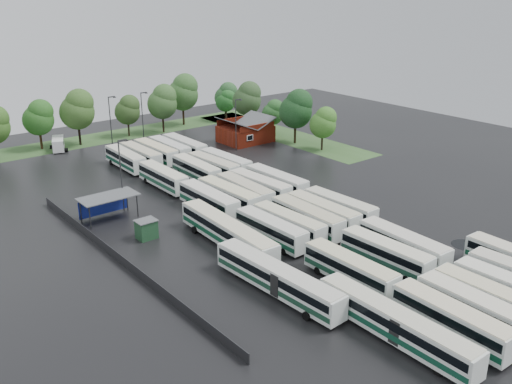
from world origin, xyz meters
TOP-DOWN VIEW (x-y plane):
  - ground at (0.00, 0.00)m, footprint 160.00×160.00m
  - brick_building at (24.00, 42.77)m, footprint 10.07×8.60m
  - wash_shed at (-17.20, 22.02)m, footprint 8.20×4.20m
  - utility_hut at (-16.20, 12.60)m, footprint 2.70×2.20m
  - grass_strip_north at (2.00, 64.80)m, footprint 80.00×10.00m
  - grass_strip_east at (34.00, 42.80)m, footprint 10.00×50.00m
  - west_fence at (-22.20, 8.00)m, footprint 0.10×50.00m
  - bus_r0c0 at (-4.55, -25.68)m, footprint 3.04×12.48m
  - bus_r0c1 at (-1.09, -26.11)m, footprint 2.93×12.33m
  - bus_r0c2 at (1.92, -25.88)m, footprint 2.62×11.96m
  - bus_r0c3 at (5.19, -26.35)m, footprint 2.93×12.07m
  - bus_r1c0 at (-4.39, -12.72)m, footprint 2.60×12.19m
  - bus_r1c2 at (1.90, -12.69)m, footprint 2.82×12.08m
  - bus_r1c3 at (5.34, -12.54)m, footprint 3.20×12.59m
  - bus_r2c0 at (-4.21, 1.25)m, footprint 2.68×11.86m
  - bus_r2c1 at (-1.14, 1.20)m, footprint 2.94×11.94m
  - bus_r2c2 at (2.10, 1.03)m, footprint 2.96×12.44m
  - bus_r2c3 at (5.04, 1.02)m, footprint 2.64×12.36m
  - bus_r2c4 at (8.44, 0.98)m, footprint 2.95×12.11m
  - bus_r3c0 at (-4.57, 14.96)m, footprint 2.77×12.38m
  - bus_r3c1 at (-1.18, 14.63)m, footprint 2.91×12.42m
  - bus_r3c2 at (1.94, 14.75)m, footprint 3.02×12.26m
  - bus_r3c3 at (5.11, 14.92)m, footprint 3.14×12.28m
  - bus_r3c4 at (8.54, 14.88)m, footprint 2.86×12.51m
  - bus_r4c0 at (-4.45, 28.39)m, footprint 2.68×12.14m
  - bus_r4c2 at (2.02, 28.41)m, footprint 2.87×12.07m
  - bus_r4c3 at (5.35, 28.07)m, footprint 3.08×12.03m
  - bus_r4c4 at (8.27, 28.45)m, footprint 2.99×12.15m
  - bus_r5c0 at (-4.45, 41.82)m, footprint 2.83×11.98m
  - bus_r5c1 at (-1.21, 42.06)m, footprint 2.63×11.95m
  - bus_r5c2 at (1.96, 42.08)m, footprint 2.79×12.23m
  - bus_r5c3 at (5.10, 42.33)m, footprint 2.65×12.00m
  - bus_r5c4 at (8.20, 41.89)m, footprint 2.63×12.28m
  - artic_bus_west_a at (-9.16, -22.70)m, footprint 2.77×17.77m
  - artic_bus_west_b at (-9.24, 3.89)m, footprint 3.54×18.88m
  - artic_bus_west_c at (-12.13, -9.17)m, footprint 3.23×18.03m
  - minibus at (-9.50, 61.32)m, footprint 4.14×6.20m
  - tree_north_1 at (-11.61, 64.43)m, footprint 6.16×6.16m
  - tree_north_2 at (-4.22, 62.44)m, footprint 7.09×7.09m
  - tree_north_3 at (7.05, 62.66)m, footprint 5.52×5.52m
  - tree_north_4 at (14.67, 60.68)m, footprint 6.61×6.61m
  - tree_north_5 at (22.20, 64.06)m, footprint 7.32×7.32m
  - tree_north_6 at (33.13, 61.92)m, footprint 5.59×5.59m
  - tree_east_0 at (32.32, 27.95)m, footprint 5.35×5.35m
  - tree_east_1 at (31.61, 35.17)m, footprint 6.92×6.92m
  - tree_east_2 at (32.46, 43.59)m, footprint 4.79×4.78m
  - tree_east_3 at (31.73, 51.84)m, footprint 6.59×6.59m
  - tree_east_4 at (32.33, 61.04)m, footprint 4.81×4.80m
  - lamp_post_ne at (18.41, 38.54)m, footprint 1.61×0.31m
  - lamp_post_nw at (-13.93, 23.51)m, footprint 1.67×0.33m
  - lamp_post_back_w at (-1.00, 54.10)m, footprint 1.69×0.33m
  - lamp_post_back_e at (6.86, 55.60)m, footprint 1.64×0.32m
  - puddle_0 at (0.50, -19.66)m, footprint 3.75×3.75m
  - puddle_1 at (10.10, -23.22)m, footprint 4.32×4.32m
  - puddle_2 at (-5.63, 1.20)m, footprint 4.78×4.78m
  - puddle_3 at (4.26, -3.36)m, footprint 4.28×4.28m
  - puddle_4 at (14.93, -15.20)m, footprint 3.48×3.48m

SIDE VIEW (x-z plane):
  - ground at x=0.00m, z-range 0.00..0.00m
  - puddle_0 at x=0.50m, z-range 0.00..0.01m
  - puddle_1 at x=10.10m, z-range 0.00..0.01m
  - puddle_2 at x=-5.63m, z-range 0.00..0.01m
  - puddle_3 at x=4.26m, z-range 0.00..0.01m
  - puddle_4 at x=14.93m, z-range 0.00..0.01m
  - grass_strip_north at x=2.00m, z-range 0.00..0.01m
  - grass_strip_east at x=34.00m, z-range 0.00..0.01m
  - west_fence at x=-22.20m, z-range 0.00..1.20m
  - utility_hut at x=-16.20m, z-range 0.01..2.63m
  - minibus at x=-9.50m, z-range 0.14..2.68m
  - bus_r2c0 at x=-4.21m, z-range 0.16..3.46m
  - bus_r2c1 at x=-1.14m, z-range 0.16..3.46m
  - artic_bus_west_a at x=-9.16m, z-range 0.18..3.47m
  - bus_r5c0 at x=-4.45m, z-range 0.17..3.49m
  - bus_r4c3 at x=5.35m, z-range 0.17..3.49m
  - bus_r5c1 at x=-1.21m, z-range 0.17..3.49m
  - bus_r0c2 at x=1.92m, z-range 0.17..3.49m
  - bus_r5c3 at x=5.10m, z-range 0.17..3.50m
  - bus_r0c3 at x=5.19m, z-range 0.17..3.51m
  - bus_r4c2 at x=2.02m, z-range 0.17..3.51m
  - bus_r1c2 at x=1.90m, z-range 0.17..3.52m
  - bus_r2c4 at x=8.44m, z-range 0.17..3.52m
  - bus_r4c4 at x=8.27m, z-range 0.17..3.53m
  - artic_bus_west_c at x=-12.13m, z-range 0.18..3.51m
  - bus_r4c0 at x=-4.45m, z-range 0.17..3.54m
  - bus_r3c3 at x=5.11m, z-range 0.17..3.56m
  - bus_r3c2 at x=1.94m, z-range 0.17..3.56m
  - bus_r1c0 at x=-4.39m, z-range 0.17..3.56m
  - brick_building at x=24.00m, z-range -0.83..4.56m
  - bus_r5c2 at x=1.96m, z-range 0.17..3.56m
  - bus_r0c1 at x=-1.09m, z-range 0.17..3.59m
  - bus_r5c4 at x=8.20m, z-range 0.17..3.59m
  - bus_r3c0 at x=-4.57m, z-range 0.17..3.61m
  - bus_r2c3 at x=5.04m, z-range 0.17..3.61m
  - bus_r3c1 at x=-1.18m, z-range 0.17..3.61m
  - bus_r2c2 at x=2.10m, z-range 0.17..3.62m
  - bus_r0c0 at x=-4.55m, z-range 0.17..3.63m
  - bus_r3c4 at x=8.54m, z-range 0.17..3.64m
  - bus_r1c3 at x=5.34m, z-range 0.17..3.65m
  - artic_bus_west_b at x=-9.24m, z-range 0.19..3.67m
  - wash_shed at x=-17.20m, z-range 1.20..4.78m
  - tree_east_2 at x=32.46m, z-range 1.13..9.06m
  - tree_east_4 at x=32.33m, z-range 1.14..9.09m
  - tree_east_0 at x=32.32m, z-range 1.27..10.13m
  - tree_north_3 at x=7.05m, z-range 1.31..10.45m
  - tree_north_6 at x=33.13m, z-range 1.32..10.58m
  - lamp_post_ne at x=18.41m, z-range 0.84..11.26m
  - lamp_post_back_e at x=6.86m, z-range 0.86..11.52m
  - lamp_post_nw at x=-13.93m, z-range 0.87..11.71m
  - lamp_post_back_w at x=-1.00m, z-range 0.88..11.85m
  - tree_north_1 at x=-11.61m, z-range 1.46..11.65m
  - tree_east_3 at x=31.73m, z-range 1.56..12.47m
  - tree_north_4 at x=14.67m, z-range 1.57..12.51m
  - tree_east_1 at x=31.61m, z-range 1.64..13.10m
  - tree_north_2 at x=-4.22m, z-range 1.68..13.42m
  - tree_north_5 at x=22.20m, z-range 1.74..13.87m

